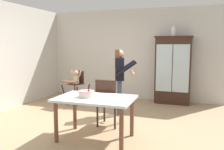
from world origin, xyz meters
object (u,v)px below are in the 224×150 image
at_px(dining_table, 95,103).
at_px(birthday_cake, 86,94).
at_px(adult_person, 120,74).
at_px(china_cabinet, 173,70).
at_px(high_chair_with_toddler, 76,81).
at_px(dining_chair_far_side, 108,100).
at_px(ceramic_vase, 173,32).

xyz_separation_m(dining_table, birthday_cake, (-0.16, -0.02, 0.16)).
xyz_separation_m(adult_person, dining_table, (0.06, -1.56, -0.33)).
distance_m(china_cabinet, high_chair_with_toddler, 2.72).
bearing_deg(high_chair_with_toddler, dining_chair_far_side, -32.93).
bearing_deg(china_cabinet, ceramic_vase, 170.29).
bearing_deg(birthday_cake, adult_person, 86.34).
height_order(china_cabinet, ceramic_vase, ceramic_vase).
bearing_deg(birthday_cake, high_chair_with_toddler, 122.66).
relative_size(adult_person, dining_table, 1.14).
distance_m(high_chair_with_toddler, birthday_cake, 2.47).
bearing_deg(adult_person, dining_chair_far_side, 163.37).
xyz_separation_m(ceramic_vase, birthday_cake, (-1.15, -3.10, -1.20)).
bearing_deg(china_cabinet, high_chair_with_toddler, -157.76).
bearing_deg(china_cabinet, dining_chair_far_side, -112.94).
relative_size(china_cabinet, dining_table, 1.40).
distance_m(dining_table, dining_chair_far_side, 0.65).
relative_size(high_chair_with_toddler, dining_chair_far_side, 0.99).
height_order(birthday_cake, dining_chair_far_side, dining_chair_far_side).
height_order(china_cabinet, dining_chair_far_side, china_cabinet).
distance_m(ceramic_vase, dining_table, 3.51).
bearing_deg(ceramic_vase, china_cabinet, -9.71).
bearing_deg(adult_person, birthday_cake, 157.25).
bearing_deg(dining_chair_far_side, dining_table, 91.90).
xyz_separation_m(china_cabinet, ceramic_vase, (-0.02, 0.00, 1.05)).
xyz_separation_m(ceramic_vase, dining_table, (-0.99, -3.08, -1.36)).
distance_m(china_cabinet, dining_chair_far_side, 2.67).
relative_size(china_cabinet, birthday_cake, 6.70).
xyz_separation_m(adult_person, dining_chair_far_side, (0.04, -0.91, -0.41)).
xyz_separation_m(high_chair_with_toddler, dining_chair_far_side, (1.47, -1.41, -0.10)).
bearing_deg(china_cabinet, adult_person, -125.17).
relative_size(adult_person, dining_chair_far_side, 1.59).
xyz_separation_m(high_chair_with_toddler, birthday_cake, (1.33, -2.07, 0.14)).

